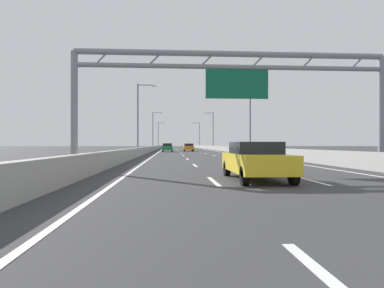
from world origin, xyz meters
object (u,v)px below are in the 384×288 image
object	(u,v)px
green_car	(167,147)
orange_car	(189,147)
yellow_car	(256,160)
streetlamp_right_mid	(248,115)
streetlamp_right_distant	(199,133)
streetlamp_left_mid	(140,114)
black_car	(169,146)
sign_gantry	(233,79)
streetlamp_left_distant	(159,133)
streetlamp_left_far	(154,128)
streetlamp_right_far	(212,128)

from	to	relation	value
green_car	orange_car	bearing A→B (deg)	49.21
orange_car	yellow_car	size ratio (longest dim) A/B	0.98
streetlamp_right_mid	streetlamp_right_distant	bearing A→B (deg)	90.00
streetlamp_left_mid	black_car	world-z (taller)	streetlamp_left_mid
streetlamp_right_mid	yellow_car	world-z (taller)	streetlamp_right_mid
sign_gantry	black_car	world-z (taller)	sign_gantry
streetlamp_left_distant	orange_car	xyz separation A→B (m)	(7.65, -60.81, -4.64)
streetlamp_right_distant	yellow_car	distance (m)	112.20
streetlamp_right_mid	green_car	xyz separation A→B (m)	(-11.28, 13.44, -4.62)
sign_gantry	black_car	xyz separation A→B (m)	(-3.85, 94.46, -4.11)
streetlamp_left_far	green_car	world-z (taller)	streetlamp_left_far
green_car	streetlamp_left_far	bearing A→B (deg)	97.99
streetlamp_left_far	black_car	distance (m)	28.07
streetlamp_left_mid	green_car	distance (m)	14.68
black_car	green_car	world-z (taller)	same
streetlamp_left_mid	streetlamp_left_far	bearing A→B (deg)	90.00
sign_gantry	streetlamp_left_far	bearing A→B (deg)	96.38
sign_gantry	streetlamp_left_distant	bearing A→B (deg)	94.03
yellow_car	sign_gantry	bearing A→B (deg)	88.17
streetlamp_right_far	streetlamp_left_distant	size ratio (longest dim) A/B	1.00
sign_gantry	yellow_car	xyz separation A→B (m)	(-0.17, -5.38, -4.12)
sign_gantry	streetlamp_right_distant	xyz separation A→B (m)	(7.44, 106.46, 0.53)
streetlamp_right_far	yellow_car	distance (m)	72.94
black_car	streetlamp_right_distant	bearing A→B (deg)	46.77
streetlamp_right_far	streetlamp_right_distant	bearing A→B (deg)	90.00
streetlamp_right_mid	black_car	distance (m)	67.99
streetlamp_left_far	streetlamp_left_mid	bearing A→B (deg)	-90.00
streetlamp_right_far	streetlamp_left_far	bearing A→B (deg)	180.00
streetlamp_left_mid	orange_car	world-z (taller)	streetlamp_left_mid
sign_gantry	orange_car	xyz separation A→B (m)	(0.15, 45.65, -4.11)
streetlamp_left_far	green_car	distance (m)	26.66
streetlamp_right_far	streetlamp_right_mid	bearing A→B (deg)	-90.00
orange_car	streetlamp_right_mid	bearing A→B (deg)	-68.06
orange_car	streetlamp_right_far	bearing A→B (deg)	71.18
sign_gantry	streetlamp_right_far	distance (m)	67.43
streetlamp_left_mid	streetlamp_right_mid	world-z (taller)	same
streetlamp_right_mid	black_car	size ratio (longest dim) A/B	2.05
sign_gantry	streetlamp_right_distant	world-z (taller)	streetlamp_right_distant
streetlamp_right_far	yellow_car	size ratio (longest dim) A/B	2.13
streetlamp_left_distant	green_car	world-z (taller)	streetlamp_left_distant
streetlamp_left_far	streetlamp_right_distant	distance (m)	42.18
green_car	streetlamp_right_mid	bearing A→B (deg)	-50.00
orange_car	black_car	distance (m)	48.97
streetlamp_left_far	orange_car	world-z (taller)	streetlamp_left_far
streetlamp_right_far	black_car	size ratio (longest dim) A/B	2.05
streetlamp_right_mid	streetlamp_left_distant	size ratio (longest dim) A/B	1.00
streetlamp_left_distant	streetlamp_left_mid	bearing A→B (deg)	-90.00
streetlamp_left_mid	yellow_car	distance (m)	34.07
streetlamp_left_mid	streetlamp_right_distant	world-z (taller)	same
streetlamp_right_distant	yellow_car	bearing A→B (deg)	-93.89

